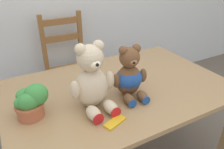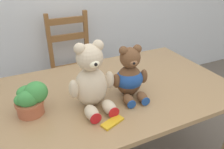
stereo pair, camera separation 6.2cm
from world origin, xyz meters
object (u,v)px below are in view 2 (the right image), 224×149
at_px(potted_plant, 31,99).
at_px(wooden_chair_behind, 75,68).
at_px(chocolate_bar, 112,122).
at_px(teddy_bear_left, 92,80).
at_px(teddy_bear_right, 130,76).

bearing_deg(potted_plant, wooden_chair_behind, 61.32).
xyz_separation_m(wooden_chair_behind, potted_plant, (-0.48, -0.87, 0.31)).
relative_size(wooden_chair_behind, potted_plant, 5.39).
bearing_deg(chocolate_bar, potted_plant, 143.50).
bearing_deg(wooden_chair_behind, potted_plant, 61.32).
distance_m(wooden_chair_behind, teddy_bear_left, 1.03).
bearing_deg(teddy_bear_left, wooden_chair_behind, -101.79).
xyz_separation_m(wooden_chair_behind, chocolate_bar, (-0.12, -1.14, 0.22)).
bearing_deg(wooden_chair_behind, teddy_bear_left, 80.85).
xyz_separation_m(potted_plant, chocolate_bar, (0.36, -0.27, -0.09)).
bearing_deg(teddy_bear_left, teddy_bear_right, 178.67).
height_order(teddy_bear_left, teddy_bear_right, teddy_bear_left).
distance_m(teddy_bear_left, teddy_bear_right, 0.25).
bearing_deg(chocolate_bar, teddy_bear_right, 43.65).
height_order(wooden_chair_behind, chocolate_bar, wooden_chair_behind).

